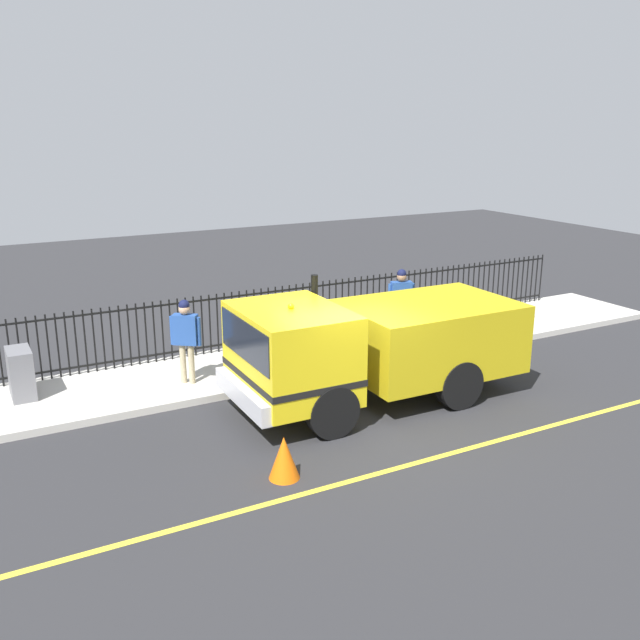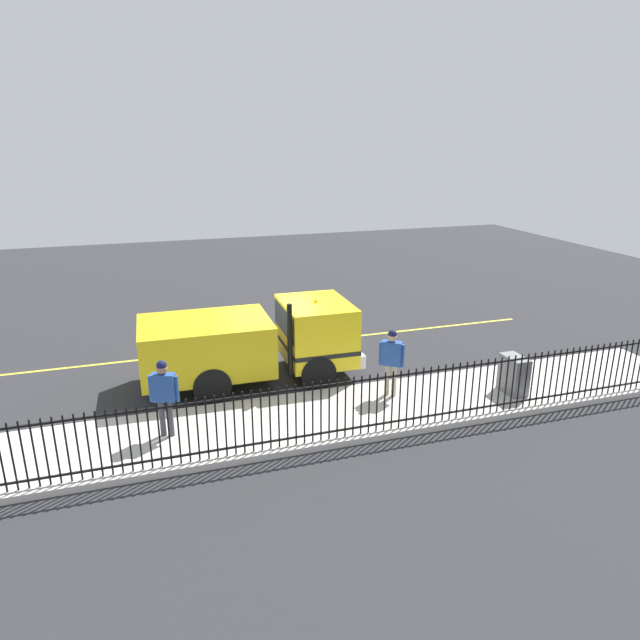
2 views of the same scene
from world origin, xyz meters
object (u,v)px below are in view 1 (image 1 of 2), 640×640
at_px(work_truck, 364,343).
at_px(pedestrian_distant, 401,297).
at_px(worker_standing, 186,333).
at_px(utility_cabinet, 21,373).
at_px(traffic_cone, 284,458).

height_order(work_truck, pedestrian_distant, work_truck).
bearing_deg(worker_standing, work_truck, -2.42).
distance_m(worker_standing, utility_cabinet, 3.23).
xyz_separation_m(work_truck, worker_standing, (2.31, 2.81, 0.01)).
xyz_separation_m(pedestrian_distant, utility_cabinet, (0.43, 8.59, -0.60)).
relative_size(worker_standing, traffic_cone, 2.54).
bearing_deg(worker_standing, pedestrian_distant, 40.60).
relative_size(work_truck, traffic_cone, 8.42).
xyz_separation_m(work_truck, traffic_cone, (-1.98, 2.67, -0.88)).
height_order(work_truck, worker_standing, work_truck).
bearing_deg(work_truck, worker_standing, 51.53).
distance_m(worker_standing, pedestrian_distant, 5.52).
bearing_deg(work_truck, traffic_cone, 127.40).
bearing_deg(pedestrian_distant, worker_standing, -157.09).
relative_size(worker_standing, utility_cabinet, 1.81).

